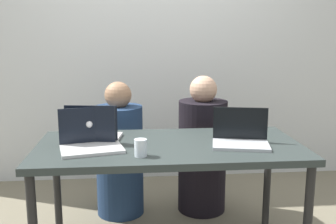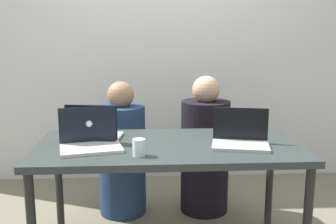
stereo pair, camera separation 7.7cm
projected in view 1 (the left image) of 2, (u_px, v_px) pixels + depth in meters
back_wall at (155, 47)px, 3.67m from camera, size 4.50×0.10×2.52m
desk at (169, 155)px, 2.36m from camera, size 1.58×0.76×0.73m
person_on_left at (120, 156)px, 3.01m from camera, size 0.44×0.44×1.03m
person_on_right at (202, 152)px, 3.06m from camera, size 0.43×0.43×1.07m
laptop_front_right at (241, 137)px, 2.32m from camera, size 0.36×0.28×0.21m
laptop_back_left at (94, 133)px, 2.40m from camera, size 0.33×0.30×0.24m
laptop_front_left at (91, 140)px, 2.24m from camera, size 0.39×0.31×0.23m
water_glass_left at (141, 149)px, 2.11m from camera, size 0.07×0.07×0.09m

